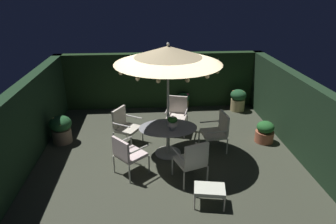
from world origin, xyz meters
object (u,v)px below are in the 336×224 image
patio_chair_east (177,112)px  potted_plant_back_center (238,99)px  patio_umbrella (168,55)px  centerpiece_planter (173,122)px  patio_chair_north (192,159)px  potted_plant_back_right (265,132)px  patio_chair_south (127,153)px  patio_chair_southeast (124,124)px  ottoman_footrest (210,190)px  potted_plant_left_near (61,129)px  potted_plant_back_left (183,100)px  patio_dining_table (168,134)px  patio_chair_northeast (217,130)px

patio_chair_east → potted_plant_back_center: bearing=32.7°
patio_umbrella → centerpiece_planter: patio_umbrella is taller
patio_umbrella → patio_chair_north: bearing=-70.7°
centerpiece_planter → potted_plant_back_right: centerpiece_planter is taller
patio_chair_south → patio_chair_north: bearing=-15.2°
potted_plant_back_right → centerpiece_planter: bearing=-167.0°
patio_umbrella → patio_chair_southeast: 2.37m
patio_chair_east → ottoman_footrest: bearing=-84.7°
patio_chair_southeast → ottoman_footrest: patio_chair_southeast is taller
patio_chair_east → ottoman_footrest: patio_chair_east is taller
patio_chair_east → potted_plant_back_center: 2.66m
patio_chair_southeast → ottoman_footrest: bearing=-55.8°
patio_chair_east → ottoman_footrest: 3.25m
potted_plant_back_right → potted_plant_left_near: size_ratio=0.78×
potted_plant_back_center → potted_plant_back_left: (-1.84, 0.28, -0.09)m
patio_dining_table → potted_plant_back_right: size_ratio=2.42×
patio_dining_table → patio_chair_northeast: (1.29, 0.15, 0.00)m
patio_umbrella → potted_plant_back_right: size_ratio=4.71×
patio_chair_northeast → patio_chair_southeast: size_ratio=1.01×
ottoman_footrest → potted_plant_back_center: size_ratio=0.88×
patio_chair_northeast → patio_chair_south: size_ratio=1.05×
patio_dining_table → patio_chair_east: bearing=74.0°
patio_dining_table → patio_umbrella: 1.99m
patio_dining_table → centerpiece_planter: (0.10, -0.16, 0.41)m
centerpiece_planter → ottoman_footrest: (0.56, -1.82, -0.63)m
potted_plant_left_near → potted_plant_back_right: bearing=-4.0°
patio_dining_table → patio_chair_south: 1.29m
patio_chair_east → potted_plant_back_left: size_ratio=1.84×
patio_chair_northeast → potted_plant_back_center: 2.86m
patio_chair_southeast → ottoman_footrest: (1.78, -2.62, -0.23)m
patio_umbrella → patio_chair_south: size_ratio=2.96×
centerpiece_planter → patio_chair_northeast: (1.19, 0.31, -0.41)m
patio_chair_north → patio_chair_southeast: 2.43m
patio_chair_east → potted_plant_back_left: (0.39, 1.72, -0.29)m
patio_chair_south → potted_plant_back_right: size_ratio=1.59×
patio_chair_south → patio_chair_northeast: bearing=23.7°
centerpiece_planter → patio_chair_south: bearing=-147.2°
patio_chair_northeast → potted_plant_back_center: bearing=62.7°
patio_chair_southeast → ottoman_footrest: size_ratio=1.51×
patio_dining_table → patio_chair_south: bearing=-138.8°
patio_umbrella → patio_chair_north: patio_umbrella is taller
patio_chair_northeast → potted_plant_left_near: patio_chair_northeast is taller
patio_umbrella → patio_chair_east: bearing=74.0°
patio_umbrella → patio_chair_east: (0.36, 1.25, -1.95)m
potted_plant_back_center → patio_umbrella: bearing=-134.1°
patio_chair_northeast → potted_plant_back_left: (-0.54, 2.82, -0.25)m
centerpiece_planter → potted_plant_back_left: 3.26m
patio_chair_east → patio_umbrella: bearing=-106.0°
patio_chair_north → patio_chair_south: 1.45m
patio_chair_northeast → potted_plant_left_near: bearing=170.7°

